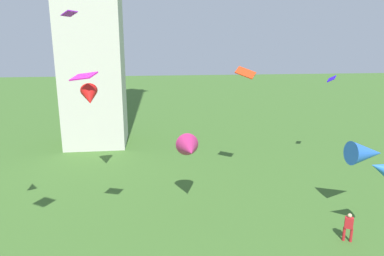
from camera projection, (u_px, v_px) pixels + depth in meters
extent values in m
cylinder|color=red|center=(351.00, 235.00, 19.68)|extent=(0.16, 0.16, 0.83)
cylinder|color=red|center=(344.00, 234.00, 19.80)|extent=(0.16, 0.16, 0.83)
cube|color=red|center=(349.00, 223.00, 19.56)|extent=(0.52, 0.44, 0.66)
sphere|color=#D8AD84|center=(350.00, 216.00, 19.45)|extent=(0.24, 0.24, 0.24)
cone|color=#B22562|center=(189.00, 149.00, 22.70)|extent=(1.62, 2.27, 1.62)
cube|color=red|center=(245.00, 73.00, 26.33)|extent=(1.74, 1.39, 0.93)
cube|color=#E61EB4|center=(84.00, 76.00, 16.89)|extent=(1.40, 1.26, 0.44)
cone|color=blue|center=(366.00, 153.00, 22.13)|extent=(2.32, 1.65, 1.67)
cube|color=purple|center=(69.00, 14.00, 21.45)|extent=(1.14, 1.16, 0.35)
cube|color=#2B0CF2|center=(332.00, 79.00, 31.41)|extent=(1.07, 1.24, 0.62)
cone|color=red|center=(90.00, 97.00, 26.53)|extent=(1.71, 2.45, 1.98)
cone|color=blue|center=(382.00, 169.00, 18.68)|extent=(1.64, 0.99, 1.40)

